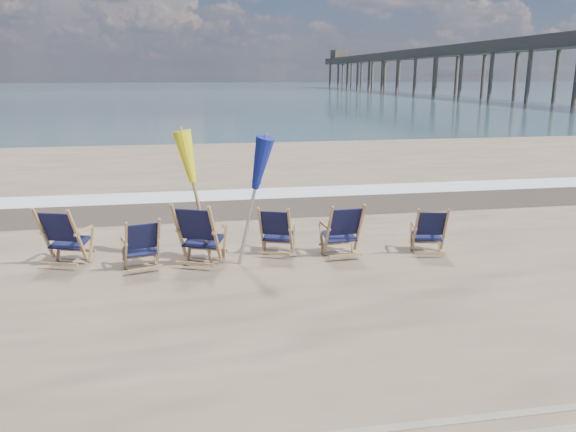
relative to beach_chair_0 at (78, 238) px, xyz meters
The scene contains 12 objects.
ocean 125.21m from the beach_chair_0, 88.46° to the left, with size 400.00×400.00×0.00m, color #38535D.
surf_foam 6.44m from the beach_chair_0, 58.34° to the left, with size 200.00×1.40×0.01m, color silver.
wet_sand_strip 5.23m from the beach_chair_0, 49.64° to the left, with size 200.00×2.60×0.00m, color #42362A.
beach_chair_0 is the anchor object (origin of this frame).
beach_chair_1 1.33m from the beach_chair_0, 12.48° to the right, with size 0.58×0.65×0.91m, color #111434, non-canonical shape.
beach_chair_2 2.24m from the beach_chair_0, 10.86° to the right, with size 0.72×0.80×1.12m, color #111434, non-canonical shape.
beach_chair_3 3.51m from the beach_chair_0, ahead, with size 0.59×0.66×0.92m, color #111434, non-canonical shape.
beach_chair_4 4.70m from the beach_chair_0, ahead, with size 0.64×0.72×1.00m, color #111434, non-canonical shape.
beach_chair_5 6.20m from the beach_chair_0, ahead, with size 0.58×0.65×0.90m, color #111434, non-canonical shape.
umbrella_yellow 2.30m from the beach_chair_0, ahead, with size 0.30×0.30×2.25m.
umbrella_blue 3.05m from the beach_chair_0, ahead, with size 0.30×0.30×2.20m.
fishing_pier 82.42m from the beach_chair_0, 59.83° to the left, with size 4.40×140.00×9.30m, color brown, non-canonical shape.
Camera 1 is at (-1.57, -6.40, 3.10)m, focal length 35.00 mm.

